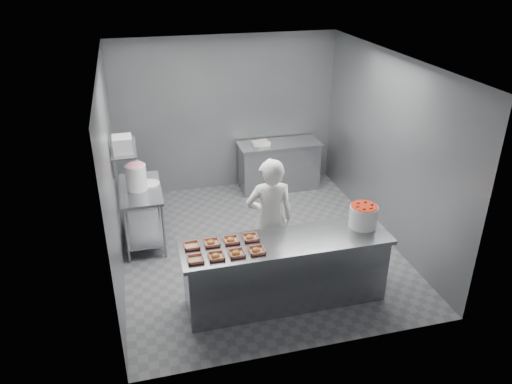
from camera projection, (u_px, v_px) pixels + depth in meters
floor at (258, 246)px, 7.62m from camera, size 4.50×4.50×0.00m
ceiling at (259, 60)px, 6.39m from camera, size 4.50×4.50×0.00m
wall_back at (226, 115)px, 8.96m from camera, size 4.00×0.04×2.80m
wall_left at (111, 176)px, 6.55m from camera, size 0.04×4.50×2.80m
wall_right at (387, 148)px, 7.46m from camera, size 0.04×4.50×2.80m
service_counter at (286, 271)px, 6.25m from camera, size 2.60×0.70×0.90m
prep_table at (142, 206)px, 7.51m from camera, size 0.60×1.20×0.90m
back_counter at (279, 166)px, 9.28m from camera, size 1.50×0.60×0.90m
wall_shelf at (123, 148)px, 7.05m from camera, size 0.35×0.90×0.03m
tray_0 at (196, 259)px, 5.66m from camera, size 0.19×0.18×0.04m
tray_1 at (216, 256)px, 5.71m from camera, size 0.19×0.18×0.06m
tray_2 at (236, 253)px, 5.76m from camera, size 0.19×0.18×0.06m
tray_3 at (257, 250)px, 5.82m from camera, size 0.19×0.18×0.06m
tray_4 at (192, 245)px, 5.92m from camera, size 0.19×0.18×0.04m
tray_5 at (212, 243)px, 5.97m from camera, size 0.19×0.18×0.06m
tray_6 at (231, 240)px, 6.02m from camera, size 0.19×0.18×0.06m
tray_7 at (250, 237)px, 6.08m from camera, size 0.19×0.18×0.06m
worker at (270, 220)px, 6.58m from camera, size 0.66×0.46×1.74m
strawberry_tub at (363, 215)px, 6.30m from camera, size 0.35×0.35×0.29m
glaze_bucket at (136, 177)px, 7.26m from camera, size 0.32×0.30×0.46m
bucket_lid at (149, 184)px, 7.49m from camera, size 0.38×0.38×0.02m
rag at (137, 176)px, 7.74m from camera, size 0.17×0.15×0.02m
appliance at (122, 144)px, 6.83m from camera, size 0.26×0.30×0.22m
paper_stack at (261, 143)px, 8.99m from camera, size 0.30×0.23×0.06m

